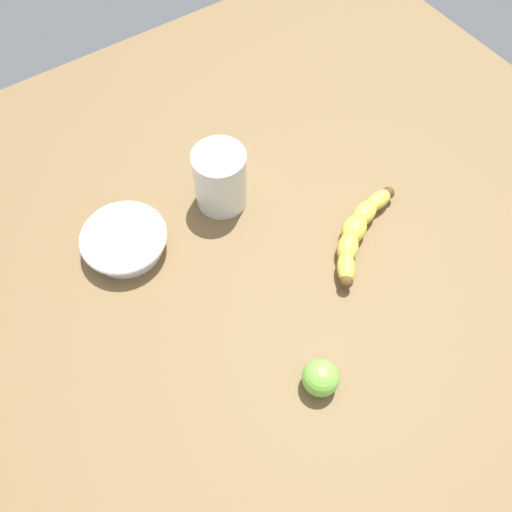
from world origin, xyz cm
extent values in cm
cube|color=brown|center=(0.00, 0.00, 1.50)|extent=(120.00, 120.00, 3.00)
ellipsoid|color=yellow|center=(-1.45, 16.95, 4.78)|extent=(3.11, 5.37, 2.56)
ellipsoid|color=yellow|center=(-0.73, 13.62, 4.78)|extent=(4.48, 5.81, 3.06)
ellipsoid|color=yellow|center=(0.63, 10.49, 4.78)|extent=(5.61, 6.21, 3.55)
ellipsoid|color=yellow|center=(2.59, 7.70, 4.78)|extent=(5.66, 5.87, 3.06)
ellipsoid|color=yellow|center=(5.07, 5.36, 4.78)|extent=(5.62, 5.15, 2.56)
sphere|color=#513819|center=(-1.70, 19.24, 4.78)|extent=(1.96, 1.96, 1.96)
sphere|color=#513819|center=(6.89, 3.96, 4.78)|extent=(1.96, 1.96, 1.96)
cylinder|color=silver|center=(-16.26, -2.28, 8.11)|extent=(8.06, 8.06, 10.22)
cylinder|color=beige|center=(-16.26, -2.28, 7.99)|extent=(7.56, 7.56, 9.47)
cylinder|color=white|center=(-16.47, -18.90, 4.81)|extent=(10.66, 10.66, 3.62)
torus|color=white|center=(-16.47, -18.90, 6.02)|extent=(12.78, 12.78, 1.20)
sphere|color=#75C142|center=(16.06, -7.69, 5.39)|extent=(4.78, 4.78, 4.78)
camera|label=1|loc=(28.76, -26.03, 70.56)|focal=37.12mm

